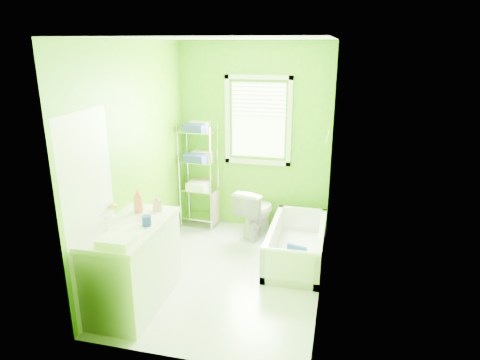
% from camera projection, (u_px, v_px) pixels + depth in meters
% --- Properties ---
extents(ground, '(2.90, 2.90, 0.00)m').
position_uv_depth(ground, '(228.00, 274.00, 4.97)').
color(ground, silver).
rests_on(ground, ground).
extents(room_envelope, '(2.14, 2.94, 2.62)m').
position_uv_depth(room_envelope, '(227.00, 144.00, 4.50)').
color(room_envelope, '#57A808').
rests_on(room_envelope, ground).
extents(window, '(0.92, 0.05, 1.22)m').
position_uv_depth(window, '(258.00, 116.00, 5.78)').
color(window, white).
rests_on(window, ground).
extents(door, '(0.09, 0.80, 2.00)m').
position_uv_depth(door, '(92.00, 219.00, 3.97)').
color(door, white).
rests_on(door, ground).
extents(right_wall_decor, '(0.04, 1.48, 1.17)m').
position_uv_depth(right_wall_decor, '(325.00, 171.00, 4.32)').
color(right_wall_decor, '#43070C').
rests_on(right_wall_decor, ground).
extents(bathtub, '(0.65, 1.40, 0.45)m').
position_uv_depth(bathtub, '(296.00, 249.00, 5.24)').
color(bathtub, white).
rests_on(bathtub, ground).
extents(toilet, '(0.56, 0.76, 0.69)m').
position_uv_depth(toilet, '(256.00, 212.00, 5.88)').
color(toilet, white).
rests_on(toilet, ground).
extents(vanity, '(0.59, 1.15, 1.12)m').
position_uv_depth(vanity, '(133.00, 263.00, 4.27)').
color(vanity, silver).
rests_on(vanity, ground).
extents(wire_shelf_unit, '(0.53, 0.43, 1.51)m').
position_uv_depth(wire_shelf_unit, '(199.00, 165.00, 6.03)').
color(wire_shelf_unit, silver).
rests_on(wire_shelf_unit, ground).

